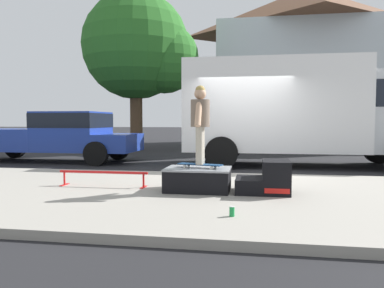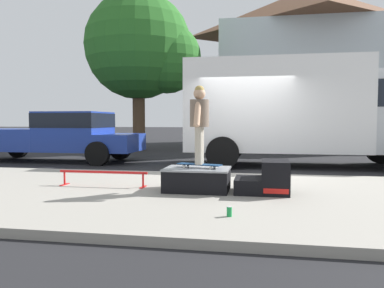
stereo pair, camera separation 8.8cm
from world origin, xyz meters
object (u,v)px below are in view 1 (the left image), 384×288
grind_rail (103,175)px  box_truck (307,108)px  pickup_truck_blue (57,134)px  street_tree_main (142,49)px  skateboard (200,165)px  soda_can (232,211)px  skate_box (198,178)px  kicker_ramp (268,179)px  skater_kid (200,118)px

grind_rail → box_truck: bearing=49.3°
pickup_truck_blue → street_tree_main: size_ratio=0.80×
skateboard → street_tree_main: size_ratio=0.11×
soda_can → street_tree_main: size_ratio=0.02×
soda_can → street_tree_main: bearing=111.9°
skate_box → box_truck: box_truck is taller
skate_box → kicker_ramp: (1.18, -0.00, 0.02)m
skate_box → grind_rail: size_ratio=0.65×
box_truck → pickup_truck_blue: box_truck is taller
skateboard → skater_kid: skater_kid is taller
skate_box → box_truck: 5.76m
skate_box → skateboard: bearing=13.2°
skate_box → soda_can: size_ratio=8.80×
skate_box → skateboard: (0.03, 0.01, 0.24)m
soda_can → box_truck: (1.74, 6.73, 1.52)m
skateboard → skater_kid: size_ratio=0.60×
skate_box → grind_rail: bearing=175.3°
grind_rail → soda_can: 3.09m
street_tree_main → grind_rail: bearing=-77.0°
skater_kid → pickup_truck_blue: 7.40m
box_truck → street_tree_main: size_ratio=0.97×
kicker_ramp → pickup_truck_blue: bearing=142.7°
kicker_ramp → box_truck: box_truck is taller
kicker_ramp → pickup_truck_blue: (-6.58, 5.01, 0.55)m
skateboard → street_tree_main: street_tree_main is taller
kicker_ramp → box_truck: size_ratio=0.13×
grind_rail → skateboard: 1.84m
grind_rail → box_truck: box_truck is taller
kicker_ramp → grind_rail: kicker_ramp is taller
skateboard → grind_rail: bearing=175.7°
skateboard → pickup_truck_blue: pickup_truck_blue is taller
grind_rail → street_tree_main: size_ratio=0.24×
street_tree_main → kicker_ramp: bearing=-62.8°
soda_can → street_tree_main: 13.65m
box_truck → pickup_truck_blue: size_ratio=1.21×
soda_can → skater_kid: bearing=111.1°
box_truck → pickup_truck_blue: bearing=-179.8°
box_truck → street_tree_main: street_tree_main is taller
skate_box → street_tree_main: (-4.13, 10.31, 4.22)m
box_truck → street_tree_main: (-6.56, 5.27, 2.85)m
skate_box → grind_rail: (-1.79, 0.15, 0.01)m
pickup_truck_blue → skater_kid: bearing=-42.6°
soda_can → street_tree_main: street_tree_main is taller
grind_rail → skater_kid: skater_kid is taller
skate_box → soda_can: (0.69, -1.69, -0.15)m
skater_kid → soda_can: 2.17m
skater_kid → street_tree_main: 11.56m
skate_box → skater_kid: 1.04m
kicker_ramp → skateboard: kicker_ramp is taller
grind_rail → street_tree_main: (-2.35, 10.16, 4.22)m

